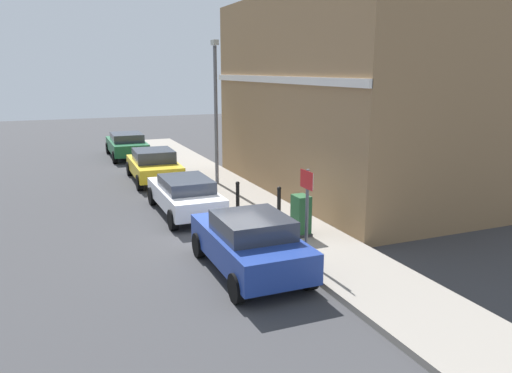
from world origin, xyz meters
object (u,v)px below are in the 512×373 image
object	(u,v)px
bollard_near_cabinet	(279,202)
bollard_far_kerb	(238,196)
car_blue	(250,242)
car_white	(185,194)
car_green	(127,144)
car_yellow	(154,165)
lamppost	(216,106)
street_sign	(307,202)
utility_cabinet	(301,217)

from	to	relation	value
bollard_near_cabinet	bollard_far_kerb	size ratio (longest dim) A/B	1.00
bollard_far_kerb	car_blue	bearing A→B (deg)	-107.04
car_blue	car_white	distance (m)	5.44
car_blue	car_green	xyz separation A→B (m)	(-0.24, 17.60, -0.03)
car_yellow	lamppost	distance (m)	3.96
lamppost	bollard_far_kerb	bearing A→B (deg)	-99.55
car_white	street_sign	bearing A→B (deg)	-164.71
car_green	car_yellow	bearing A→B (deg)	-177.71
utility_cabinet	lamppost	distance (m)	7.74
car_green	bollard_far_kerb	world-z (taller)	car_green
car_green	utility_cabinet	xyz separation A→B (m)	(2.45, -15.96, -0.04)
car_yellow	bollard_far_kerb	distance (m)	6.62
bollard_near_cabinet	street_sign	size ratio (longest dim) A/B	0.45
lamppost	car_green	bearing A→B (deg)	105.23
car_white	utility_cabinet	xyz separation A→B (m)	(2.37, -3.79, -0.01)
street_sign	car_green	bearing A→B (deg)	95.19
utility_cabinet	bollard_far_kerb	world-z (taller)	utility_cabinet
car_white	utility_cabinet	distance (m)	4.47
car_white	bollard_far_kerb	xyz separation A→B (m)	(1.53, -0.92, 0.01)
car_blue	car_white	world-z (taller)	car_blue
bollard_far_kerb	lamppost	xyz separation A→B (m)	(0.74, 4.42, 2.60)
street_sign	bollard_far_kerb	bearing A→B (deg)	90.00
utility_cabinet	bollard_far_kerb	distance (m)	2.99
car_yellow	lamppost	bearing A→B (deg)	-131.28
bollard_near_cabinet	lamppost	distance (m)	6.19
utility_cabinet	car_white	bearing A→B (deg)	121.96
bollard_far_kerb	street_sign	size ratio (longest dim) A/B	0.45
car_blue	car_white	bearing A→B (deg)	1.77
car_blue	bollard_near_cabinet	world-z (taller)	car_blue
car_blue	car_yellow	world-z (taller)	car_blue
car_blue	bollard_near_cabinet	size ratio (longest dim) A/B	3.79
bollard_near_cabinet	bollard_far_kerb	xyz separation A→B (m)	(-0.93, 1.20, 0.00)
car_white	bollard_far_kerb	size ratio (longest dim) A/B	4.11
bollard_far_kerb	lamppost	bearing A→B (deg)	80.45
car_white	car_blue	bearing A→B (deg)	-178.33
street_sign	lamppost	size ratio (longest dim) A/B	0.40
car_blue	utility_cabinet	xyz separation A→B (m)	(2.22, 1.64, -0.07)
bollard_far_kerb	utility_cabinet	bearing A→B (deg)	-73.83
bollard_far_kerb	street_sign	bearing A→B (deg)	-90.00
lamppost	car_blue	bearing A→B (deg)	-103.39
car_white	lamppost	xyz separation A→B (m)	(2.28, 3.49, 2.61)
car_white	car_green	bearing A→B (deg)	0.48
utility_cabinet	lamppost	bearing A→B (deg)	90.71
bollard_near_cabinet	lamppost	bearing A→B (deg)	91.94
bollard_near_cabinet	bollard_far_kerb	bearing A→B (deg)	127.79
bollard_far_kerb	car_white	bearing A→B (deg)	149.01
street_sign	lamppost	xyz separation A→B (m)	(0.74, 9.14, 1.64)
car_green	street_sign	xyz separation A→B (m)	(1.62, -17.81, 0.94)
car_white	street_sign	distance (m)	5.93
car_blue	utility_cabinet	distance (m)	2.76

